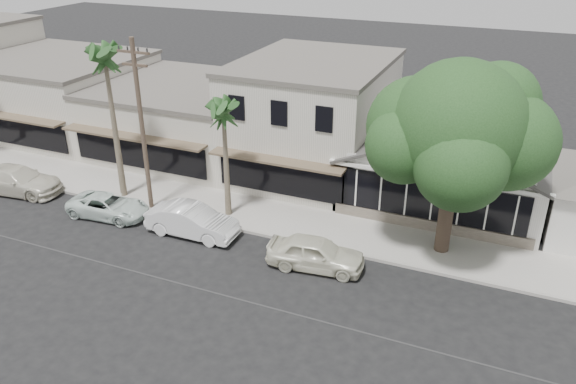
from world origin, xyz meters
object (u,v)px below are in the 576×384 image
at_px(car_1, 192,221).
at_px(car_3, 17,180).
at_px(shade_tree, 457,130).
at_px(car_2, 108,206).
at_px(car_0, 316,253).
at_px(utility_pole, 142,124).

distance_m(car_1, car_3, 11.54).
xyz_separation_m(car_3, shade_tree, (22.89, 3.09, 5.15)).
bearing_deg(car_2, car_1, -94.28).
distance_m(car_0, car_1, 6.52).
bearing_deg(car_3, shade_tree, -89.63).
xyz_separation_m(car_0, car_2, (-11.51, 0.31, -0.14)).
height_order(utility_pole, car_2, utility_pole).
bearing_deg(utility_pole, car_3, -171.78).
relative_size(car_2, shade_tree, 0.47).
bearing_deg(utility_pole, car_0, -10.23).
xyz_separation_m(car_1, shade_tree, (11.36, 3.35, 5.14)).
distance_m(car_0, shade_tree, 8.00).
xyz_separation_m(utility_pole, car_3, (-8.10, -1.17, -4.04)).
relative_size(car_0, car_1, 0.94).
bearing_deg(car_1, car_3, 87.97).
bearing_deg(shade_tree, car_0, -142.50).
bearing_deg(car_0, utility_pole, 73.31).
bearing_deg(car_0, car_3, 81.56).
height_order(utility_pole, car_3, utility_pole).
xyz_separation_m(utility_pole, car_2, (-1.56, -1.48, -4.20)).
bearing_deg(car_3, car_1, -98.62).
relative_size(car_0, car_3, 0.84).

